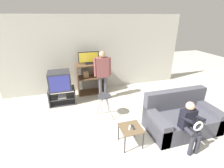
{
  "coord_description": "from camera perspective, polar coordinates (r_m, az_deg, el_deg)",
  "views": [
    {
      "loc": [
        -1.03,
        -1.53,
        2.55
      ],
      "look_at": [
        0.05,
        2.21,
        0.9
      ],
      "focal_mm": 26.0,
      "sensor_mm": 36.0,
      "label": 1
    }
  ],
  "objects": [
    {
      "name": "wall_back",
      "position": [
        5.82,
        -5.66,
        10.43
      ],
      "size": [
        6.4,
        0.06,
        2.6
      ],
      "color": "beige",
      "rests_on": "ground_plane"
    },
    {
      "name": "couch",
      "position": [
        4.28,
        23.05,
        -10.97
      ],
      "size": [
        1.63,
        0.91,
        0.9
      ],
      "color": "#4C4C56",
      "rests_on": "ground_plane"
    },
    {
      "name": "person_standing_adult",
      "position": [
        5.01,
        -3.33,
        4.42
      ],
      "size": [
        0.53,
        0.2,
        1.59
      ],
      "color": "#4C4C56",
      "rests_on": "ground_plane"
    },
    {
      "name": "person_seated_child",
      "position": [
        3.64,
        25.73,
        -12.05
      ],
      "size": [
        0.33,
        0.43,
        1.01
      ],
      "color": "#2D2D38",
      "rests_on": "ground_plane"
    },
    {
      "name": "tv_stand",
      "position": [
        5.27,
        -17.08,
        -4.1
      ],
      "size": [
        0.79,
        0.47,
        0.49
      ],
      "color": "#38383D",
      "rests_on": "ground_plane"
    },
    {
      "name": "media_shelf",
      "position": [
        5.68,
        -7.53,
        2.03
      ],
      "size": [
        0.92,
        0.52,
        1.06
      ],
      "color": "brown",
      "rests_on": "ground_plane"
    },
    {
      "name": "remote_control_white",
      "position": [
        3.45,
        6.2,
        -15.01
      ],
      "size": [
        0.1,
        0.14,
        0.02
      ],
      "primitive_type": "cube",
      "rotation": [
        0.0,
        0.0,
        -0.47
      ],
      "color": "silver",
      "rests_on": "snack_table"
    },
    {
      "name": "remote_control_black",
      "position": [
        3.47,
        7.43,
        -14.8
      ],
      "size": [
        0.04,
        0.15,
        0.02
      ],
      "primitive_type": "cube",
      "rotation": [
        0.0,
        0.0,
        -0.06
      ],
      "color": "#232328",
      "rests_on": "snack_table"
    },
    {
      "name": "folding_stool",
      "position": [
        4.24,
        -2.75,
        -5.55
      ],
      "size": [
        0.39,
        0.43,
        0.66
      ],
      "color": "#99999E",
      "rests_on": "ground_plane"
    },
    {
      "name": "snack_table",
      "position": [
        3.5,
        6.62,
        -15.68
      ],
      "size": [
        0.45,
        0.45,
        0.43
      ],
      "color": "brown",
      "rests_on": "ground_plane"
    },
    {
      "name": "television_main",
      "position": [
        5.06,
        -17.91,
        1.19
      ],
      "size": [
        0.63,
        0.56,
        0.55
      ],
      "color": "#2D2D33",
      "rests_on": "tv_stand"
    },
    {
      "name": "television_flat",
      "position": [
        5.45,
        -8.19,
        8.98
      ],
      "size": [
        0.68,
        0.2,
        0.41
      ],
      "color": "black",
      "rests_on": "media_shelf"
    }
  ]
}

